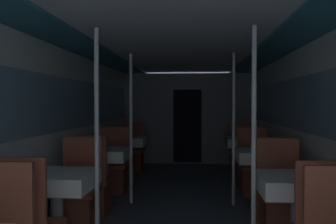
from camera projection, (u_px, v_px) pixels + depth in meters
wall_left at (58, 128)px, 4.57m from camera, size 0.05×10.07×2.06m
wall_right at (308, 129)px, 4.34m from camera, size 0.05×10.07×2.06m
ceiling_panel at (180, 42)px, 4.43m from camera, size 2.99×10.07×0.07m
bulkhead_far at (187, 119)px, 8.55m from camera, size 2.93×0.09×2.06m
dining_table_left_1 at (57, 185)px, 3.42m from camera, size 0.67×0.67×0.75m
chair_left_far_1 at (78, 204)px, 4.04m from camera, size 0.45×0.45×1.00m
support_pole_left_1 at (97, 142)px, 3.39m from camera, size 0.04×0.04×2.06m
dining_table_left_2 at (104, 157)px, 5.20m from camera, size 0.67×0.67×0.75m
chair_left_near_2 at (92, 192)px, 4.59m from camera, size 0.45×0.45×1.00m
chair_left_far_2 at (114, 173)px, 5.81m from camera, size 0.45×0.45×1.00m
support_pole_left_2 at (131, 129)px, 5.16m from camera, size 0.04×0.04×2.06m
dining_table_left_3 at (128, 144)px, 6.97m from camera, size 0.67×0.67×0.75m
chair_left_near_3 at (121, 167)px, 6.36m from camera, size 0.45×0.45×1.00m
chair_left_far_3 at (133, 157)px, 7.58m from camera, size 0.45×0.45×1.00m
dining_table_right_1 at (297, 190)px, 3.26m from camera, size 0.67×0.67×0.75m
chair_right_far_1 at (281, 208)px, 3.88m from camera, size 0.45×0.45×1.00m
support_pole_right_1 at (254, 143)px, 3.28m from camera, size 0.04×0.04×2.06m
dining_table_right_2 at (262, 159)px, 5.03m from camera, size 0.67×0.67×0.75m
chair_right_near_2 at (270, 195)px, 4.43m from camera, size 0.45×0.45×1.00m
chair_right_far_2 at (254, 175)px, 5.65m from camera, size 0.45×0.45×1.00m
support_pole_right_2 at (234, 129)px, 5.05m from camera, size 0.04×0.04×2.06m
dining_table_right_3 at (245, 145)px, 6.81m from camera, size 0.67×0.67×0.75m
chair_right_near_3 at (249, 169)px, 6.20m from camera, size 0.45×0.45×1.00m
chair_right_far_3 at (240, 158)px, 7.42m from camera, size 0.45×0.45×1.00m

